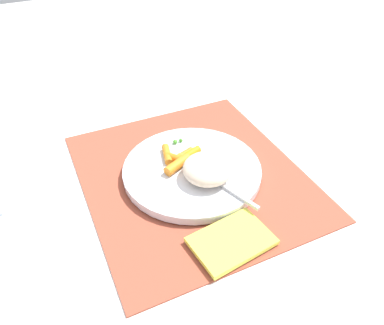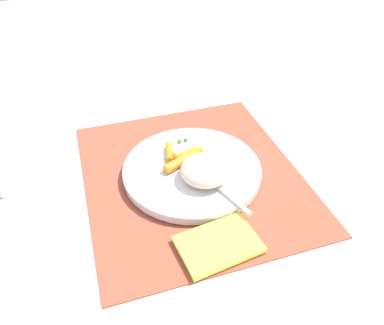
{
  "view_description": "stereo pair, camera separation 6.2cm",
  "coord_description": "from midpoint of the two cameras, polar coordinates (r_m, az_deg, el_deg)",
  "views": [
    {
      "loc": [
        -0.45,
        0.21,
        0.44
      ],
      "look_at": [
        0.0,
        0.0,
        0.03
      ],
      "focal_mm": 35.15,
      "sensor_mm": 36.0,
      "label": 1
    },
    {
      "loc": [
        -0.48,
        0.15,
        0.44
      ],
      "look_at": [
        0.0,
        0.0,
        0.03
      ],
      "focal_mm": 35.15,
      "sensor_mm": 36.0,
      "label": 2
    }
  ],
  "objects": [
    {
      "name": "placemat",
      "position": [
        0.67,
        -2.67,
        -1.96
      ],
      "size": [
        0.41,
        0.37,
        0.01
      ],
      "primitive_type": "cube",
      "color": "#9E4733",
      "rests_on": "ground_plane"
    },
    {
      "name": "pea_scatter",
      "position": [
        0.68,
        -3.15,
        1.19
      ],
      "size": [
        0.09,
        0.08,
        0.01
      ],
      "color": "green",
      "rests_on": "plate"
    },
    {
      "name": "plate",
      "position": [
        0.66,
        -2.69,
        -1.28
      ],
      "size": [
        0.24,
        0.24,
        0.01
      ],
      "primitive_type": "cylinder",
      "color": "white",
      "rests_on": "placemat"
    },
    {
      "name": "carrot_portion",
      "position": [
        0.66,
        -4.47,
        0.51
      ],
      "size": [
        0.08,
        0.08,
        0.02
      ],
      "color": "orange",
      "rests_on": "plate"
    },
    {
      "name": "fork",
      "position": [
        0.64,
        -1.19,
        -1.62
      ],
      "size": [
        0.19,
        0.08,
        0.01
      ],
      "color": "silver",
      "rests_on": "plate"
    },
    {
      "name": "rice_mound",
      "position": [
        0.62,
        -0.49,
        -1.07
      ],
      "size": [
        0.08,
        0.08,
        0.04
      ],
      "primitive_type": "ellipsoid",
      "color": "beige",
      "rests_on": "plate"
    },
    {
      "name": "ground_plane",
      "position": [
        0.67,
        -2.66,
        -2.15
      ],
      "size": [
        2.4,
        2.4,
        0.0
      ],
      "primitive_type": "plane",
      "color": "white"
    },
    {
      "name": "napkin",
      "position": [
        0.55,
        2.79,
        -11.96
      ],
      "size": [
        0.09,
        0.12,
        0.01
      ],
      "primitive_type": "cube",
      "rotation": [
        0.0,
        0.0,
        0.13
      ],
      "color": "#EAE54C",
      "rests_on": "placemat"
    }
  ]
}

